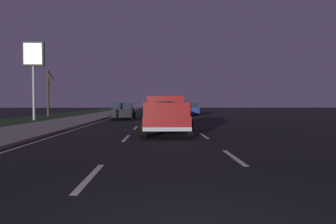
{
  "coord_description": "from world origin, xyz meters",
  "views": [
    {
      "loc": [
        -2.96,
        0.35,
        1.51
      ],
      "look_at": [
        14.27,
        -0.2,
        1.0
      ],
      "focal_mm": 31.96,
      "sensor_mm": 36.0,
      "label": 1
    }
  ],
  "objects_px": {
    "sedan_black": "(124,111)",
    "bare_tree_far": "(48,92)",
    "sedan_blue": "(191,109)",
    "pickup_truck": "(166,114)",
    "gas_price_sign": "(33,61)",
    "sedan_white": "(162,111)"
  },
  "relations": [
    {
      "from": "sedan_white",
      "to": "gas_price_sign",
      "type": "bearing_deg",
      "value": 90.87
    },
    {
      "from": "sedan_black",
      "to": "gas_price_sign",
      "type": "bearing_deg",
      "value": 96.82
    },
    {
      "from": "bare_tree_far",
      "to": "sedan_black",
      "type": "bearing_deg",
      "value": -124.25
    },
    {
      "from": "sedan_blue",
      "to": "bare_tree_far",
      "type": "relative_size",
      "value": 0.83
    },
    {
      "from": "sedan_black",
      "to": "bare_tree_far",
      "type": "relative_size",
      "value": 0.83
    },
    {
      "from": "sedan_white",
      "to": "gas_price_sign",
      "type": "relative_size",
      "value": 0.63
    },
    {
      "from": "sedan_blue",
      "to": "bare_tree_far",
      "type": "xyz_separation_m",
      "value": [
        -3.49,
        16.47,
        2.0
      ]
    },
    {
      "from": "pickup_truck",
      "to": "sedan_black",
      "type": "distance_m",
      "value": 13.5
    },
    {
      "from": "pickup_truck",
      "to": "gas_price_sign",
      "type": "bearing_deg",
      "value": 43.41
    },
    {
      "from": "sedan_blue",
      "to": "gas_price_sign",
      "type": "height_order",
      "value": "gas_price_sign"
    },
    {
      "from": "sedan_white",
      "to": "bare_tree_far",
      "type": "relative_size",
      "value": 0.83
    },
    {
      "from": "sedan_white",
      "to": "sedan_black",
      "type": "relative_size",
      "value": 1.0
    },
    {
      "from": "pickup_truck",
      "to": "sedan_white",
      "type": "bearing_deg",
      "value": 0.24
    },
    {
      "from": "sedan_blue",
      "to": "gas_price_sign",
      "type": "relative_size",
      "value": 0.64
    },
    {
      "from": "sedan_black",
      "to": "gas_price_sign",
      "type": "distance_m",
      "value": 9.06
    },
    {
      "from": "sedan_white",
      "to": "sedan_black",
      "type": "height_order",
      "value": "same"
    },
    {
      "from": "bare_tree_far",
      "to": "sedan_blue",
      "type": "bearing_deg",
      "value": -78.04
    },
    {
      "from": "sedan_white",
      "to": "bare_tree_far",
      "type": "bearing_deg",
      "value": 61.13
    },
    {
      "from": "sedan_white",
      "to": "sedan_black",
      "type": "distance_m",
      "value": 3.62
    },
    {
      "from": "bare_tree_far",
      "to": "sedan_white",
      "type": "bearing_deg",
      "value": -118.87
    },
    {
      "from": "pickup_truck",
      "to": "sedan_blue",
      "type": "height_order",
      "value": "pickup_truck"
    },
    {
      "from": "sedan_white",
      "to": "sedan_black",
      "type": "xyz_separation_m",
      "value": [
        0.76,
        3.54,
        0.0
      ]
    }
  ]
}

